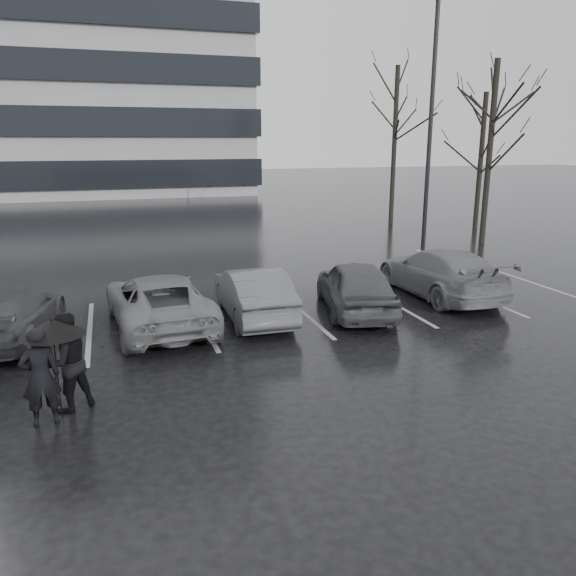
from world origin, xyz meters
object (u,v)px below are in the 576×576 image
at_px(car_main, 356,286).
at_px(pedestrian_left, 40,377).
at_px(car_west_b, 158,301).
at_px(tree_ne, 480,162).
at_px(tree_east, 489,154).
at_px(pedestrian_right, 66,362).
at_px(lamp_post, 429,143).
at_px(tree_north, 394,147).
at_px(car_east, 440,272).
at_px(car_west_a, 253,293).
at_px(car_west_c, 10,315).

relative_size(car_main, pedestrian_left, 2.50).
height_order(car_west_b, tree_ne, tree_ne).
bearing_deg(tree_east, tree_ne, 57.99).
xyz_separation_m(car_main, tree_east, (9.99, 8.01, 3.27)).
bearing_deg(pedestrian_left, pedestrian_right, -138.17).
bearing_deg(car_west_b, pedestrian_right, 60.43).
xyz_separation_m(lamp_post, tree_north, (3.13, 8.74, -0.26)).
xyz_separation_m(car_main, car_east, (3.12, 0.73, 0.00)).
bearing_deg(car_east, tree_east, -133.34).
height_order(pedestrian_left, lamp_post, lamp_post).
height_order(car_main, pedestrian_right, pedestrian_right).
height_order(lamp_post, tree_east, lamp_post).
bearing_deg(pedestrian_left, car_west_a, -145.70).
bearing_deg(tree_ne, car_west_c, -151.26).
bearing_deg(tree_north, car_main, -120.93).
distance_m(pedestrian_right, tree_east, 21.13).
bearing_deg(pedestrian_left, car_east, -164.59).
distance_m(car_west_c, tree_ne, 24.36).
bearing_deg(tree_east, pedestrian_left, -144.97).
distance_m(car_west_b, pedestrian_right, 4.60).
xyz_separation_m(car_east, lamp_post, (2.73, 5.53, 3.78)).
bearing_deg(car_main, tree_ne, -123.54).
height_order(car_west_b, lamp_post, lamp_post).
height_order(tree_east, tree_ne, tree_east).
relative_size(lamp_post, tree_ne, 1.41).
height_order(car_main, car_west_b, car_main).
bearing_deg(car_west_a, tree_ne, -141.61).
xyz_separation_m(tree_east, tree_ne, (2.50, 4.00, -0.50)).
xyz_separation_m(car_main, car_west_c, (-8.72, 0.37, -0.10)).
bearing_deg(tree_ne, car_east, -129.73).
bearing_deg(pedestrian_right, car_main, 177.60).
distance_m(car_west_b, tree_ne, 21.47).
distance_m(car_west_c, pedestrian_right, 4.49).
distance_m(car_main, car_west_b, 5.31).
bearing_deg(car_west_b, tree_east, -158.09).
bearing_deg(car_east, pedestrian_right, 23.92).
xyz_separation_m(tree_east, tree_north, (-1.00, 7.00, 0.25)).
distance_m(car_west_a, tree_ne, 19.49).
distance_m(tree_ne, tree_north, 4.67).
relative_size(pedestrian_left, tree_east, 0.21).
bearing_deg(tree_north, lamp_post, -109.72).
bearing_deg(car_west_b, car_west_c, -5.66).
xyz_separation_m(car_west_a, pedestrian_left, (-4.76, -4.62, 0.17)).
bearing_deg(car_west_c, car_west_a, -171.89).
bearing_deg(car_main, car_west_b, 9.12).
xyz_separation_m(car_west_c, tree_ne, (21.21, 11.63, 2.88)).
bearing_deg(tree_ne, pedestrian_right, -141.19).
xyz_separation_m(car_west_a, lamp_post, (8.69, 5.96, 3.82)).
bearing_deg(car_west_a, car_east, -174.82).
bearing_deg(car_west_a, lamp_post, -144.52).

